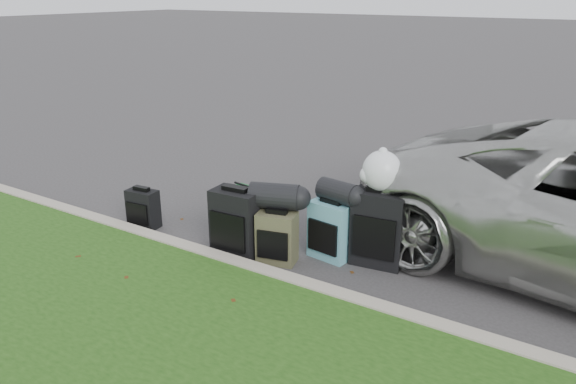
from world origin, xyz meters
The scene contains 12 objects.
ground centered at (0.00, 0.00, 0.00)m, with size 120.00×120.00×0.00m, color #383535.
curb centered at (0.00, -1.00, 0.07)m, with size 120.00×0.18×0.15m, color #9E937F.
suitcase_small_black centered at (-1.78, -0.65, 0.25)m, with size 0.40×0.22×0.50m, color black.
suitcase_large_black_left centered at (-0.26, -0.64, 0.40)m, with size 0.55×0.33×0.79m, color black.
suitcase_olive centered at (0.23, -0.55, 0.30)m, with size 0.43×0.27×0.59m, color #3B3A25.
suitcase_teal centered at (0.68, -0.12, 0.34)m, with size 0.47×0.28×0.67m, color teal.
suitcase_large_black_right centered at (1.20, 0.03, 0.43)m, with size 0.57×0.34×0.86m, color black.
tote_green centered at (-1.00, 0.44, 0.18)m, with size 0.32×0.26×0.37m, color #1A7530.
tote_navy centered at (-0.68, 0.62, 0.16)m, with size 0.30×0.23×0.32m, color navy.
duffel_left centered at (0.13, -0.44, 0.74)m, with size 0.30×0.30×0.55m, color black.
duffel_right centered at (0.73, -0.07, 0.80)m, with size 0.25×0.25×0.45m, color black.
trash_bag centered at (1.18, 0.09, 1.07)m, with size 0.43×0.43×0.43m, color white.
Camera 1 is at (3.43, -5.31, 2.92)m, focal length 35.00 mm.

